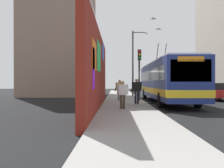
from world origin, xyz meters
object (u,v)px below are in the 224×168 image
object	(u,v)px
parked_car_red	(217,91)
pedestrian_midblock	(120,88)
city_bus	(165,80)
pedestrian_near_wall	(123,92)
street_lamp	(134,59)
traffic_light	(139,66)
pedestrian_at_curb	(137,89)

from	to	relation	value
parked_car_red	pedestrian_midblock	distance (m)	9.23
city_bus	pedestrian_midblock	xyz separation A→B (m)	(0.11, 3.76, -0.68)
pedestrian_near_wall	street_lamp	world-z (taller)	street_lamp
pedestrian_near_wall	traffic_light	xyz separation A→B (m)	(5.81, -1.53, 1.89)
pedestrian_at_curb	pedestrian_near_wall	size ratio (longest dim) A/B	1.11
pedestrian_near_wall	street_lamp	bearing A→B (deg)	-7.89
parked_car_red	traffic_light	bearing A→B (deg)	108.22
parked_car_red	pedestrian_at_curb	world-z (taller)	pedestrian_at_curb
street_lamp	city_bus	bearing A→B (deg)	-160.09
street_lamp	pedestrian_midblock	bearing A→B (deg)	163.23
pedestrian_at_curb	pedestrian_midblock	bearing A→B (deg)	22.04
parked_car_red	traffic_light	world-z (taller)	traffic_light
parked_car_red	pedestrian_midblock	xyz separation A→B (m)	(-2.20, 8.96, 0.31)
parked_car_red	street_lamp	bearing A→B (deg)	64.87
pedestrian_near_wall	street_lamp	size ratio (longest dim) A/B	0.23
pedestrian_at_curb	traffic_light	bearing A→B (deg)	-10.00
city_bus	traffic_light	world-z (taller)	city_bus
city_bus	pedestrian_midblock	size ratio (longest dim) A/B	7.43
pedestrian_at_curb	pedestrian_near_wall	world-z (taller)	pedestrian_at_curb
pedestrian_midblock	parked_car_red	bearing A→B (deg)	-76.23
city_bus	street_lamp	distance (m)	6.51
pedestrian_near_wall	traffic_light	distance (m)	6.30
pedestrian_near_wall	traffic_light	bearing A→B (deg)	-14.79
city_bus	pedestrian_midblock	world-z (taller)	city_bus
pedestrian_midblock	traffic_light	world-z (taller)	traffic_light
parked_car_red	street_lamp	world-z (taller)	street_lamp
traffic_light	parked_car_red	bearing A→B (deg)	-71.78
parked_car_red	pedestrian_near_wall	distance (m)	12.11
pedestrian_midblock	traffic_light	size ratio (longest dim) A/B	0.41
pedestrian_near_wall	city_bus	bearing A→B (deg)	-31.90
city_bus	traffic_light	size ratio (longest dim) A/B	3.02
pedestrian_near_wall	pedestrian_midblock	xyz separation A→B (m)	(6.03, 0.08, 0.08)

